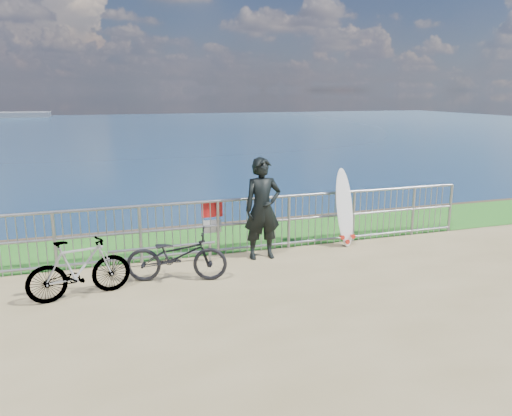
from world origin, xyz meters
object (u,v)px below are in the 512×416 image
object	(u,v)px
surfboard	(345,210)
surfer	(263,209)
bicycle_far	(79,268)
bicycle_near	(177,255)

from	to	relation	value
surfboard	surfer	bearing A→B (deg)	-173.15
surfboard	bicycle_far	xyz separation A→B (m)	(-5.24, -1.15, -0.28)
surfer	surfboard	size ratio (longest dim) A/B	1.20
surfboard	bicycle_near	world-z (taller)	surfboard
bicycle_far	bicycle_near	bearing A→B (deg)	-93.11
bicycle_near	surfboard	bearing A→B (deg)	-60.95
surfer	surfboard	xyz separation A→B (m)	(1.89, 0.23, -0.23)
surfer	surfboard	distance (m)	1.92
bicycle_far	surfer	bearing A→B (deg)	-86.42
surfboard	bicycle_near	distance (m)	3.79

